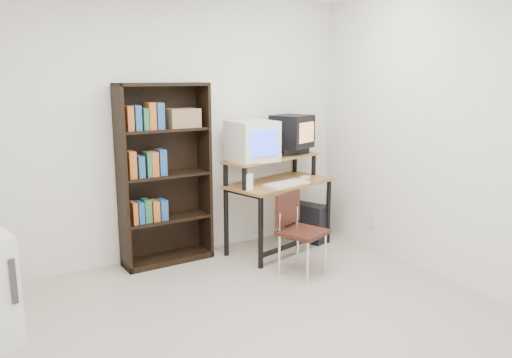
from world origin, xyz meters
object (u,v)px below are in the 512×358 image
crt_monitor (252,141)px  computer_desk (278,186)px  pc_tower (306,222)px  bookshelf (164,172)px  crt_tv (292,131)px  school_chair (297,225)px

crt_monitor → computer_desk: bearing=-12.8°
crt_monitor → pc_tower: crt_monitor is taller
crt_monitor → bookshelf: bookshelf is taller
bookshelf → pc_tower: bearing=-8.9°
computer_desk → bookshelf: (-1.16, 0.24, 0.22)m
crt_tv → bookshelf: bearing=153.7°
school_chair → crt_tv: bearing=37.5°
school_chair → bookshelf: bookshelf is taller
school_chair → bookshelf: size_ratio=0.43×
crt_monitor → school_chair: 1.00m
computer_desk → school_chair: 0.72m
school_chair → bookshelf: (-0.96, 0.90, 0.44)m
computer_desk → pc_tower: computer_desk is taller
computer_desk → crt_monitor: size_ratio=2.70×
crt_monitor → crt_tv: crt_tv is taller
school_chair → crt_monitor: bearing=74.5°
crt_monitor → school_chair: size_ratio=0.61×
bookshelf → crt_monitor: bearing=-15.4°
crt_tv → pc_tower: 1.03m
school_chair → bookshelf: 1.38m
crt_tv → pc_tower: bearing=-62.2°
computer_desk → crt_monitor: (-0.29, 0.04, 0.49)m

